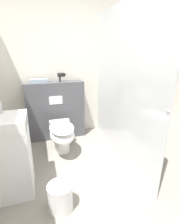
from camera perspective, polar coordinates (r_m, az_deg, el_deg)
name	(u,v)px	position (r m, az deg, el deg)	size (l,w,h in m)	color
ground_plane	(122,218)	(2.03, 10.69, -30.80)	(12.00, 12.00, 0.00)	gray
wall_back	(75,67)	(3.30, -4.80, 14.37)	(8.00, 0.06, 2.50)	silver
partition_panel	(56,111)	(3.19, -10.88, 0.40)	(1.00, 0.22, 1.03)	#4C4C51
shower_glass	(122,86)	(2.51, 10.52, 8.25)	(0.04, 1.99, 2.14)	silver
toilet	(62,135)	(2.74, -9.02, -7.45)	(0.36, 0.64, 0.48)	white
sink_vanity	(7,157)	(2.14, -25.28, -13.16)	(0.49, 0.43, 1.06)	white
hair_drier	(62,75)	(3.07, -9.12, 11.79)	(0.15, 0.07, 0.15)	black
folded_towel	(39,81)	(3.07, -16.05, 9.78)	(0.28, 0.14, 0.06)	#8C9EAD
waste_bin	(60,197)	(1.98, -9.48, -25.82)	(0.25, 0.25, 0.30)	silver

